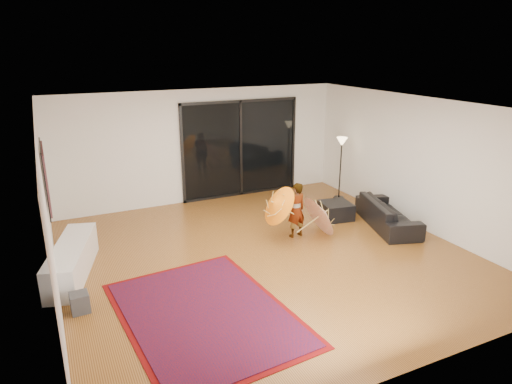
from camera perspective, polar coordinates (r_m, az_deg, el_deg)
floor at (r=8.42m, az=1.34°, el=-7.93°), size 7.00×7.00×0.00m
ceiling at (r=7.63m, az=1.49°, el=10.62°), size 7.00×7.00×0.00m
wall_back at (r=11.06m, az=-6.81°, el=5.71°), size 7.00×0.00×7.00m
wall_front at (r=5.26m, az=19.03°, el=-9.36°), size 7.00×0.00×7.00m
wall_left at (r=7.15m, az=-24.58°, el=-2.73°), size 0.00×7.00×7.00m
wall_right at (r=9.94m, az=19.77°, el=3.38°), size 0.00×7.00×7.00m
sliding_door at (r=11.41m, az=-1.95°, el=5.44°), size 3.06×0.07×2.40m
painting at (r=8.02m, az=-24.82°, el=1.63°), size 0.04×1.28×1.08m
media_console at (r=8.22m, az=-22.02°, el=-7.90°), size 1.02×2.01×0.54m
speaker at (r=7.20m, az=-21.16°, el=-12.77°), size 0.27×0.27×0.29m
persian_rug at (r=6.79m, az=-6.38°, el=-14.85°), size 2.46×3.27×0.02m
sofa at (r=10.01m, az=16.14°, el=-2.60°), size 1.28×2.04×0.56m
ottoman at (r=10.22m, az=9.95°, el=-2.30°), size 0.72×0.72×0.36m
floor_lamp at (r=11.30m, az=10.63°, el=5.10°), size 0.26×0.26×1.54m
child at (r=9.04m, az=5.05°, el=-2.25°), size 0.44×0.32×1.12m
parasol_orange at (r=8.69m, az=2.11°, el=-1.82°), size 0.60×0.82×0.87m
parasol_white at (r=9.25m, az=8.73°, el=-2.30°), size 0.57×0.89×0.95m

